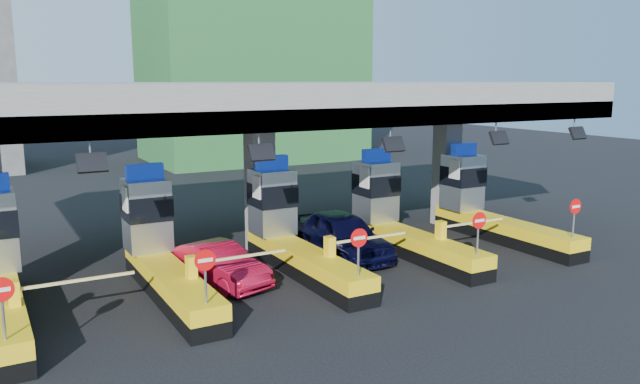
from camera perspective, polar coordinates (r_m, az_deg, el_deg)
ground at (r=24.02m, az=-2.49°, el=-7.00°), size 120.00×120.00×0.00m
toll_canopy at (r=25.56m, az=-5.52°, el=7.99°), size 28.00×12.09×7.00m
toll_lane_left at (r=22.20m, az=-14.50°, el=-5.02°), size 4.43×8.00×4.16m
toll_lane_center at (r=23.88m, az=-2.82°, el=-3.62°), size 4.43×8.00×4.16m
toll_lane_right at (r=26.42m, az=6.95°, el=-2.33°), size 4.43×8.00×4.16m
toll_lane_far_right at (r=29.59m, az=14.80°, el=-1.24°), size 4.43×8.00×4.16m
bg_building_scaffold at (r=57.45m, az=-6.45°, el=17.07°), size 18.00×12.00×28.00m
van at (r=25.28m, az=2.07°, el=-3.93°), size 2.30×5.49×1.86m
red_car at (r=22.30m, az=-9.23°, el=-6.57°), size 2.65×4.61×1.44m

